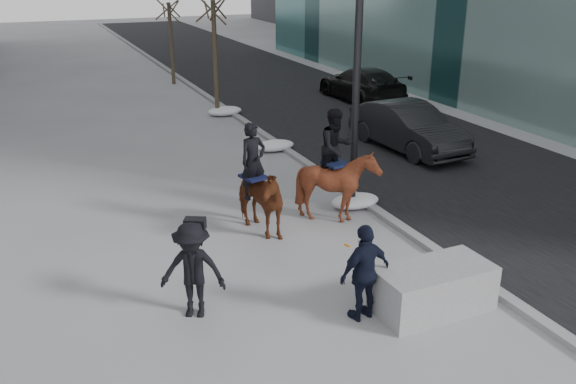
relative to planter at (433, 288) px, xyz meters
name	(u,v)px	position (x,y,z in m)	size (l,w,h in m)	color
ground	(313,285)	(-1.58, 1.61, -0.42)	(120.00, 120.00, 0.00)	gray
road	(365,126)	(5.42, 11.61, -0.41)	(8.00, 90.00, 0.01)	black
curb	(267,136)	(1.42, 11.61, -0.36)	(0.25, 90.00, 0.12)	gray
planter	(433,288)	(0.00, 0.00, 0.00)	(2.09, 1.04, 0.84)	gray
car_near	(408,127)	(5.15, 8.48, 0.35)	(1.62, 4.65, 1.53)	black
car_far	(361,84)	(7.53, 15.64, 0.32)	(2.07, 5.08, 1.48)	black
tree_near	(215,53)	(0.82, 15.43, 2.08)	(1.20, 1.20, 5.00)	#34281E
tree_far	(171,40)	(0.82, 22.82, 1.77)	(1.20, 1.20, 4.38)	#3A2D22
mounted_left	(256,194)	(-1.70, 4.34, 0.53)	(1.32, 2.12, 2.54)	#49280E
mounted_right	(337,177)	(0.31, 4.25, 0.66)	(1.67, 1.82, 2.69)	#4A1C0E
feeder	(365,272)	(-1.26, 0.25, 0.46)	(1.09, 0.94, 1.75)	black
camera_crew	(193,270)	(-3.93, 1.50, 0.47)	(1.31, 1.10, 1.75)	black
lamppost	(353,0)	(1.02, 5.05, 4.58)	(0.25, 3.09, 9.09)	black
snow_piles	(270,142)	(1.12, 10.58, -0.25)	(1.40, 11.48, 0.35)	white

